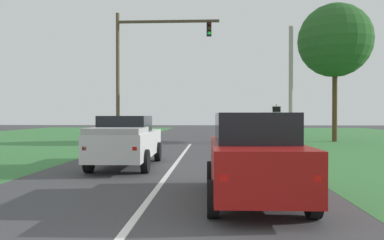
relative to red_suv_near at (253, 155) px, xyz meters
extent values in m
plane|color=#424244|center=(-2.39, 7.17, -1.04)|extent=(120.00, 120.00, 0.00)
cube|color=#9E1411|center=(0.00, -0.06, -0.19)|extent=(1.94, 4.83, 0.98)
cube|color=black|center=(0.00, 0.18, 0.63)|extent=(1.69, 3.00, 0.66)
cube|color=red|center=(-0.74, -2.44, -0.14)|extent=(0.14, 0.06, 0.12)
cube|color=red|center=(0.80, -2.42, -0.14)|extent=(0.14, 0.06, 0.12)
cylinder|color=black|center=(-0.96, 1.42, -0.68)|extent=(0.24, 0.72, 0.72)
cylinder|color=black|center=(0.92, 1.44, -0.68)|extent=(0.24, 0.72, 0.72)
cylinder|color=black|center=(-0.92, -1.56, -0.68)|extent=(0.24, 0.72, 0.72)
cylinder|color=black|center=(0.96, -1.54, -0.68)|extent=(0.24, 0.72, 0.72)
cube|color=silver|center=(-4.16, 5.71, -0.18)|extent=(2.02, 5.59, 0.93)
cube|color=black|center=(-4.16, 5.43, 0.58)|extent=(1.73, 2.14, 0.59)
cube|color=#B8B8B8|center=(-4.13, 3.99, 0.39)|extent=(1.86, 2.14, 0.20)
cube|color=red|center=(-4.90, 2.95, -0.13)|extent=(0.14, 0.06, 0.12)
cube|color=red|center=(-3.33, 2.98, -0.13)|extent=(0.14, 0.06, 0.12)
cylinder|color=black|center=(-5.15, 7.42, -0.64)|extent=(0.24, 0.80, 0.80)
cylinder|color=black|center=(-3.23, 7.45, -0.64)|extent=(0.24, 0.80, 0.80)
cylinder|color=black|center=(-5.09, 3.97, -0.64)|extent=(0.24, 0.80, 0.80)
cylinder|color=black|center=(-3.17, 4.01, -0.64)|extent=(0.24, 0.80, 0.80)
cylinder|color=brown|center=(-7.24, 16.82, 3.35)|extent=(0.24, 0.24, 8.79)
cube|color=#4C3D2B|center=(-3.85, 16.82, 7.14)|extent=(6.79, 0.16, 0.16)
cube|color=black|center=(-1.13, 16.82, 6.59)|extent=(0.32, 0.28, 0.90)
sphere|color=black|center=(-1.13, 16.67, 6.89)|extent=(0.22, 0.22, 0.22)
sphere|color=black|center=(-1.13, 16.67, 6.59)|extent=(0.22, 0.22, 0.22)
sphere|color=#1ED83F|center=(-1.13, 16.67, 6.29)|extent=(0.22, 0.22, 0.22)
cylinder|color=gray|center=(3.37, 17.26, 0.31)|extent=(0.08, 0.08, 2.70)
cube|color=white|center=(3.37, 17.23, 1.30)|extent=(0.60, 0.03, 0.44)
cube|color=black|center=(3.37, 17.21, 1.30)|extent=(0.52, 0.01, 0.36)
cylinder|color=#4C351E|center=(8.14, 20.27, 1.68)|extent=(0.36, 0.36, 5.46)
sphere|color=#265823|center=(8.14, 20.27, 6.44)|extent=(5.40, 5.40, 5.40)
cylinder|color=#9E998E|center=(4.49, 18.07, 2.99)|extent=(0.28, 0.28, 8.07)
camera|label=1|loc=(-0.94, -8.92, 0.90)|focal=36.33mm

